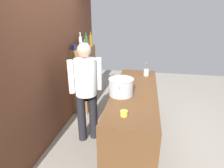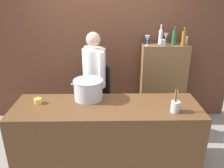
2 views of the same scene
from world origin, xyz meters
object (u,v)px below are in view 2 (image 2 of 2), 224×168
Objects in this scene: utensil_crock at (175,106)px; stockpot_large at (88,89)px; butter_jar at (38,101)px; wine_bottle_clear at (160,37)px; wine_glass_short at (166,36)px; spice_tin_navy at (147,41)px; wine_glass_tall at (147,38)px; wine_bottle_amber at (184,38)px; wine_bottle_green at (174,37)px; spice_tin_cream at (184,40)px; chef at (95,78)px; spice_tin_silver at (163,43)px.

stockpot_large is at bearing 160.28° from utensil_crock.
butter_jar is 2.13m from wine_bottle_clear.
butter_jar is at bearing -147.17° from wine_glass_short.
wine_glass_tall is at bearing -95.56° from spice_tin_navy.
butter_jar is at bearing -168.72° from stockpot_large.
wine_bottle_clear reaches higher than wine_bottle_amber.
wine_bottle_amber is (0.13, -0.06, -0.00)m from wine_bottle_green.
wine_bottle_green is 0.21m from spice_tin_cream.
stockpot_large is 1.44m from spice_tin_navy.
wine_glass_tall is at bearing -156.59° from wine_glass_short.
butter_jar is 0.52× the size of wine_glass_short.
chef is 1.36m from wine_glass_short.
utensil_crock is 1.42m from wine_bottle_amber.
wine_bottle_green reaches higher than spice_tin_cream.
spice_tin_navy is at bearing 50.08° from stockpot_large.
wine_glass_short is at bearing 172.83° from spice_tin_cream.
utensil_crock is at bearing -109.41° from spice_tin_cream.
wine_bottle_clear is at bearing 42.29° from stockpot_large.
wine_bottle_amber is at bearing -35.24° from wine_glass_short.
spice_tin_silver is at bearing 30.14° from butter_jar.
spice_tin_cream is (0.06, 0.13, -0.06)m from wine_bottle_amber.
wine_bottle_amber is at bearing 31.55° from stockpot_large.
utensil_crock is 1.47m from wine_bottle_clear.
utensil_crock is (1.01, -0.36, -0.06)m from stockpot_large.
wine_glass_tall is (-0.43, -0.04, -0.01)m from wine_bottle_green.
butter_jar is 2.35m from wine_bottle_amber.
wine_bottle_amber reaches higher than wine_glass_short.
wine_bottle_clear reaches higher than wine_bottle_green.
spice_tin_cream is at bearing 18.82° from spice_tin_silver.
butter_jar is 0.29× the size of wine_bottle_green.
wine_glass_tall is (-0.23, -0.09, -0.01)m from wine_bottle_clear.
wine_bottle_green is 0.43m from wine_glass_tall.
wine_bottle_green is 1.79× the size of wine_glass_short.
wine_bottle_clear is 0.23m from spice_tin_navy.
stockpot_large is at bearing -137.71° from wine_bottle_clear.
wine_glass_tall is 1.62× the size of spice_tin_navy.
wine_bottle_clear is 3.27× the size of spice_tin_silver.
wine_glass_short is (-0.24, 0.17, -0.00)m from wine_bottle_amber.
spice_tin_silver is (-0.32, -0.00, -0.07)m from wine_bottle_amber.
wine_bottle_clear is 0.36m from wine_bottle_amber.
chef is 10.22× the size of wine_glass_tall.
chef is at bearing -163.78° from spice_tin_silver.
wine_bottle_green is at bearing -44.67° from wine_glass_short.
wine_bottle_green is (1.92, 1.07, 0.58)m from butter_jar.
butter_jar is at bearing 171.58° from utensil_crock.
wine_bottle_green is at bearing 19.02° from spice_tin_silver.
wine_glass_short is at bearing -2.16° from spice_tin_navy.
wine_bottle_amber reaches higher than butter_jar.
wine_bottle_green reaches higher than wine_bottle_amber.
chef is 5.29× the size of wine_bottle_green.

